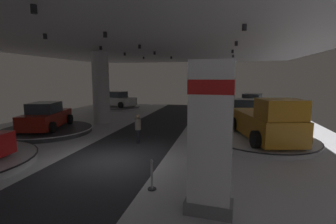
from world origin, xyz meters
The scene contains 17 objects.
ground centered at (0.00, 0.00, -0.02)m, with size 24.00×44.00×0.06m.
ceiling_with_spotlights centered at (0.00, 0.00, 5.55)m, with size 24.00×44.00×0.39m.
column_left centered at (-4.52, 8.02, 2.75)m, with size 1.28×1.28×5.50m.
brand_sign_pylon centered at (4.42, -3.22, 2.09)m, with size 1.31×0.74×4.04m.
display_platform_far_right centered at (6.32, 9.84, 0.14)m, with size 6.07×6.07×0.25m.
display_car_far_right centered at (6.29, 9.84, 1.01)m, with size 4.28×2.30×1.71m.
display_platform_deep_left centered at (-6.93, 16.56, 0.15)m, with size 4.88×4.88×0.27m.
display_car_deep_left centered at (-6.95, 16.57, 1.03)m, with size 4.57×3.41×1.71m.
display_platform_deep_right centered at (7.55, 15.68, 0.16)m, with size 5.38×5.38×0.29m.
display_car_deep_right centered at (7.56, 15.71, 1.06)m, with size 3.20×4.55×1.71m.
display_platform_mid_right centered at (6.97, 4.41, 0.17)m, with size 5.68×5.68×0.30m.
pickup_truck_mid_right centered at (7.05, 4.10, 1.23)m, with size 3.65×5.65×2.30m.
display_platform_mid_left centered at (-6.44, 4.14, 0.17)m, with size 5.74×5.74×0.30m.
display_car_mid_left centered at (-6.43, 4.11, 1.06)m, with size 3.03×4.52×1.71m.
visitor_walking_near centered at (0.23, 3.03, 0.91)m, with size 0.32×0.32×1.59m.
stanchion_a centered at (4.05, 1.82, 0.37)m, with size 0.28×0.28×1.01m.
stanchion_b centered at (2.55, -2.23, 0.37)m, with size 0.28×0.28×1.01m.
Camera 1 is at (4.68, -9.44, 3.62)m, focal length 26.14 mm.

